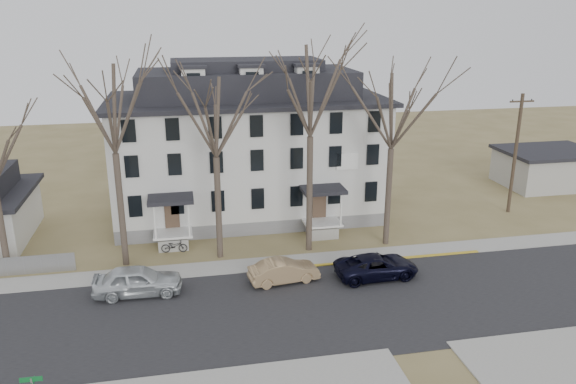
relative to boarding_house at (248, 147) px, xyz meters
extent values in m
plane|color=olive|center=(2.00, -17.95, -5.38)|extent=(120.00, 120.00, 0.00)
cube|color=#27272A|center=(2.00, -15.95, -5.38)|extent=(120.00, 10.00, 0.04)
cube|color=#A09F97|center=(2.00, -9.95, -5.38)|extent=(120.00, 2.00, 0.08)
cube|color=gold|center=(7.00, -10.85, -5.38)|extent=(14.00, 0.25, 0.06)
cube|color=slate|center=(0.00, 0.05, -4.88)|extent=(20.00, 10.00, 1.00)
cube|color=silver|center=(0.00, 0.05, -0.38)|extent=(20.00, 10.00, 8.00)
cube|color=black|center=(0.00, 0.05, 3.72)|extent=(20.80, 10.80, 0.30)
cube|color=black|center=(0.00, 0.05, 4.87)|extent=(16.00, 7.00, 2.00)
cube|color=black|center=(0.00, 0.05, 6.27)|extent=(11.00, 4.50, 0.80)
cube|color=white|center=(-6.00, -5.91, -4.38)|extent=(2.60, 2.00, 0.16)
cube|color=white|center=(4.50, -5.91, -4.38)|extent=(2.60, 2.00, 0.16)
cube|color=white|center=(6.50, -5.03, -0.18)|extent=(1.60, 0.08, 1.20)
cube|color=#A09F97|center=(28.00, 2.05, -3.88)|extent=(8.00, 6.00, 3.00)
cube|color=black|center=(28.00, 2.05, -2.18)|extent=(8.50, 6.50, 0.30)
cylinder|color=#473B31|center=(-9.00, -8.15, -1.74)|extent=(0.40, 0.40, 7.28)
cylinder|color=#473B31|center=(-3.00, -8.15, -2.00)|extent=(0.40, 0.40, 6.76)
cylinder|color=#473B31|center=(3.00, -8.15, -1.48)|extent=(0.40, 0.40, 7.80)
cylinder|color=#473B31|center=(8.50, -8.15, -2.00)|extent=(0.40, 0.40, 6.76)
cylinder|color=#473B31|center=(-16.00, -8.15, -2.52)|extent=(0.40, 0.40, 5.72)
cylinder|color=#3D3023|center=(20.50, -3.95, -0.63)|extent=(0.28, 0.28, 9.50)
cube|color=#3D3023|center=(20.50, -3.95, 3.52)|extent=(2.00, 0.12, 0.12)
imported|color=silver|center=(-7.99, -12.48, -4.53)|extent=(5.01, 2.11, 1.69)
imported|color=#A18159|center=(0.44, -12.56, -4.69)|extent=(4.34, 2.00, 1.38)
imported|color=black|center=(6.05, -13.03, -4.68)|extent=(5.15, 2.55, 1.41)
imported|color=black|center=(-5.95, -6.96, -4.92)|extent=(1.79, 0.79, 0.91)
cube|color=#0C5926|center=(-10.99, -23.56, -2.65)|extent=(0.80, 0.03, 0.19)
camera|label=1|loc=(-5.20, -42.26, 10.05)|focal=35.00mm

